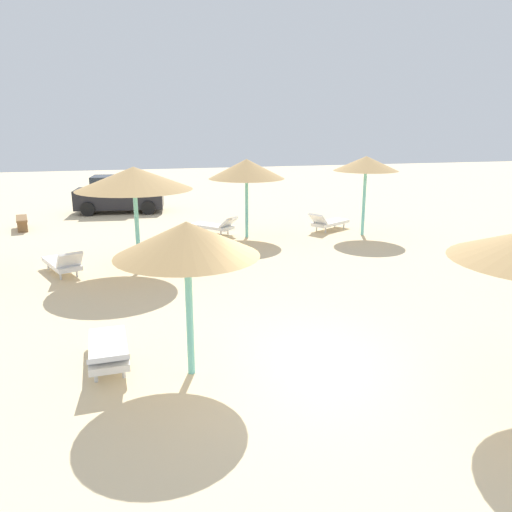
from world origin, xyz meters
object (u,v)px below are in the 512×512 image
at_px(parasol_4, 134,178).
at_px(lounger_1, 108,351).
at_px(lounger_4, 63,263).
at_px(parasol_3, 247,169).
at_px(lounger_3, 215,226).
at_px(lounger_2, 328,222).
at_px(bench_0, 22,221).
at_px(parasol_1, 187,240).
at_px(parked_car, 119,195).
at_px(parasol_2, 366,164).

height_order(parasol_4, lounger_1, parasol_4).
distance_m(lounger_1, lounger_4, 6.14).
distance_m(parasol_3, lounger_3, 2.57).
bearing_deg(parasol_4, parasol_3, 41.23).
height_order(lounger_2, bench_0, lounger_2).
bearing_deg(parasol_3, parasol_4, -138.77).
bearing_deg(parasol_3, lounger_4, -151.81).
relative_size(lounger_4, bench_0, 1.27).
xyz_separation_m(lounger_2, lounger_4, (-9.45, -3.61, 0.00)).
distance_m(lounger_1, lounger_3, 10.72).
relative_size(parasol_3, lounger_4, 1.46).
relative_size(parasol_1, lounger_3, 1.41).
relative_size(lounger_1, lounger_3, 1.06).
bearing_deg(lounger_2, parasol_1, -123.57).
relative_size(parasol_4, lounger_4, 1.62).
bearing_deg(parasol_1, lounger_4, 112.37).
bearing_deg(parked_car, parasol_3, -55.88).
xyz_separation_m(parasol_1, parasol_3, (3.35, 9.80, 0.19)).
bearing_deg(parasol_1, bench_0, 110.28).
xyz_separation_m(parasol_1, parked_car, (-1.22, 16.56, -1.48)).
bearing_deg(lounger_4, lounger_2, 20.91).
relative_size(parasol_4, bench_0, 2.04).
xyz_separation_m(lounger_2, parked_car, (-7.97, 6.39, 0.50)).
distance_m(parasol_1, parked_car, 16.67).
bearing_deg(lounger_4, parasol_4, -7.18).
bearing_deg(parasol_1, parasol_4, 95.83).
xyz_separation_m(parasol_1, parasol_2, (7.68, 9.09, 0.34)).
relative_size(parasol_3, parked_car, 0.69).
bearing_deg(lounger_3, lounger_2, -6.20).
height_order(parasol_4, parked_car, parasol_4).
bearing_deg(lounger_3, lounger_4, -140.69).
bearing_deg(lounger_2, lounger_3, 173.80).
xyz_separation_m(lounger_1, lounger_2, (8.09, 9.60, 0.01)).
xyz_separation_m(parasol_3, lounger_4, (-6.05, -3.24, -2.17)).
height_order(lounger_1, lounger_4, lounger_4).
height_order(parasol_1, bench_0, parasol_1).
bearing_deg(lounger_3, parked_car, 120.81).
xyz_separation_m(parasol_1, lounger_1, (-1.34, 0.57, -2.00)).
xyz_separation_m(parasol_2, lounger_2, (-0.93, 1.08, -2.33)).
relative_size(lounger_2, parked_car, 0.47).
xyz_separation_m(bench_0, parked_car, (3.72, 3.18, 0.48)).
distance_m(lounger_1, lounger_2, 12.56).
distance_m(bench_0, parked_car, 4.92).
bearing_deg(lounger_4, parasol_3, 28.19).
height_order(parasol_3, parasol_4, parasol_4).
xyz_separation_m(lounger_1, parked_car, (0.12, 15.99, 0.52)).
bearing_deg(parasol_3, lounger_1, -116.96).
distance_m(parasol_4, bench_0, 8.59).
distance_m(lounger_2, bench_0, 12.12).
xyz_separation_m(parasol_3, lounger_1, (-4.70, -9.24, -2.19)).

